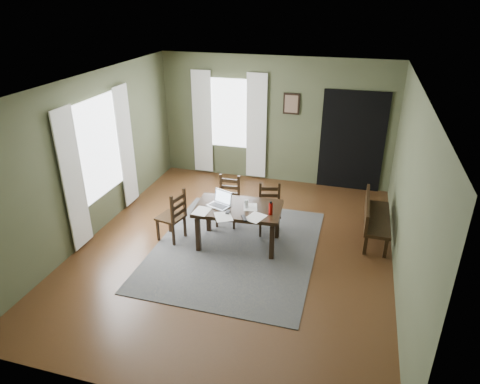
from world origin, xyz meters
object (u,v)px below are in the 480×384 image
(chair_back_right, at_px, (269,210))
(chair_back_left, at_px, (228,201))
(laptop, at_px, (221,202))
(chair_end, at_px, (173,216))
(bench, at_px, (373,216))
(dining_table, at_px, (238,212))
(water_bottle, at_px, (271,208))

(chair_back_right, bearing_deg, chair_back_left, 159.27)
(chair_back_right, distance_m, laptop, 0.96)
(chair_end, distance_m, laptop, 0.87)
(chair_back_left, bearing_deg, chair_end, -134.84)
(chair_back_left, relative_size, bench, 0.69)
(dining_table, distance_m, bench, 2.30)
(chair_back_right, xyz_separation_m, laptop, (-0.70, -0.57, 0.34))
(laptop, bearing_deg, chair_back_right, 60.49)
(dining_table, xyz_separation_m, chair_back_left, (-0.38, 0.65, -0.18))
(laptop, relative_size, water_bottle, 1.86)
(dining_table, bearing_deg, bench, 16.37)
(bench, bearing_deg, laptop, 108.93)
(chair_end, height_order, chair_back_right, chair_end)
(dining_table, relative_size, chair_back_left, 1.63)
(chair_end, distance_m, chair_back_left, 1.08)
(bench, bearing_deg, dining_table, 110.89)
(dining_table, height_order, bench, bench)
(chair_back_left, bearing_deg, dining_table, -62.69)
(chair_back_left, xyz_separation_m, laptop, (0.09, -0.67, 0.33))
(laptop, xyz_separation_m, water_bottle, (0.85, -0.09, 0.04))
(chair_back_left, bearing_deg, bench, 0.68)
(bench, height_order, laptop, laptop)
(dining_table, xyz_separation_m, chair_end, (-1.10, -0.16, -0.17))
(chair_back_right, xyz_separation_m, water_bottle, (0.15, -0.66, 0.38))
(chair_end, height_order, bench, chair_end)
(chair_end, xyz_separation_m, chair_back_left, (0.72, 0.80, -0.01))
(bench, xyz_separation_m, water_bottle, (-1.59, -0.92, 0.37))
(laptop, bearing_deg, bench, 39.99)
(dining_table, height_order, laptop, laptop)
(chair_back_right, bearing_deg, laptop, -154.26)
(chair_end, height_order, chair_back_left, chair_end)
(chair_back_left, bearing_deg, chair_back_right, -10.14)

